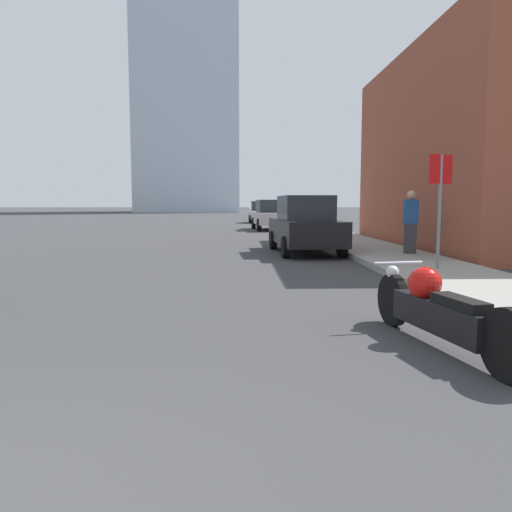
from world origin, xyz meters
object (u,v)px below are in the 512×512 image
motorcycle (437,309)px  pedestrian (411,221)px  parked_car_black (305,225)px  parked_car_silver (272,215)px  parked_car_white (261,212)px  stop_sign (440,191)px

motorcycle → pedestrian: size_ratio=1.55×
parked_car_black → parked_car_silver: (-0.12, 13.40, 0.01)m
motorcycle → parked_car_black: parked_car_black is taller
parked_car_white → stop_sign: stop_sign is taller
motorcycle → parked_car_white: parked_car_white is taller
parked_car_black → parked_car_silver: bearing=86.9°
parked_car_silver → stop_sign: (2.31, -18.15, 0.90)m
parked_car_silver → parked_car_white: size_ratio=1.19×
parked_car_silver → parked_car_white: 10.61m
motorcycle → parked_car_black: bearing=80.1°
parked_car_silver → parked_car_white: (-0.15, 10.61, -0.03)m
parked_car_white → stop_sign: 28.88m
stop_sign → pedestrian: 3.18m
parked_car_black → parked_car_silver: size_ratio=0.95×
parked_car_white → stop_sign: (2.45, -28.76, 0.93)m
stop_sign → parked_car_silver: bearing=97.2°
motorcycle → parked_car_silver: (-0.17, 23.41, 0.45)m
motorcycle → parked_car_silver: parked_car_silver is taller
motorcycle → parked_car_black: 10.02m
parked_car_silver → parked_car_white: bearing=86.5°
motorcycle → stop_sign: (2.13, 5.27, 1.35)m
parked_car_silver → stop_sign: size_ratio=1.97×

